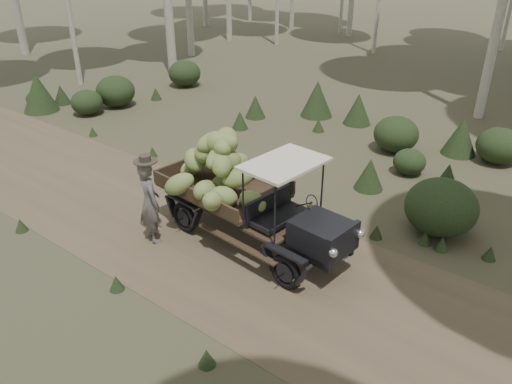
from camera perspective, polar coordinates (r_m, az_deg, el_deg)
ground at (r=11.10m, az=-9.91°, el=-3.59°), size 120.00×120.00×0.00m
dirt_track at (r=11.10m, az=-9.91°, el=-3.58°), size 70.00×4.00×0.01m
banana_truck at (r=9.94m, az=-2.46°, el=1.32°), size 4.54×2.27×2.28m
farmer at (r=10.19m, az=-12.05°, el=-1.02°), size 0.74×0.62×1.89m
undergrowth at (r=12.09m, az=-8.30°, el=2.10°), size 23.31×20.34×1.39m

